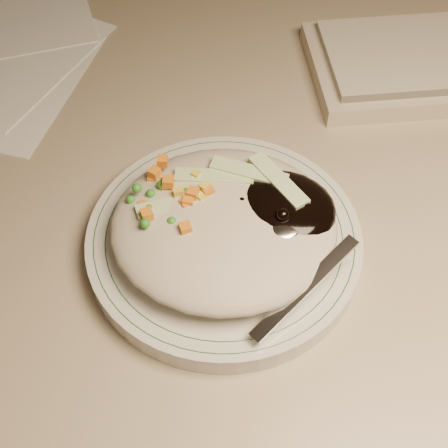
{
  "coord_description": "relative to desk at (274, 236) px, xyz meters",
  "views": [
    {
      "loc": [
        -0.05,
        0.89,
        1.2
      ],
      "look_at": [
        -0.06,
        1.22,
        0.78
      ],
      "focal_mm": 50.0,
      "sensor_mm": 36.0,
      "label": 1
    }
  ],
  "objects": [
    {
      "name": "plate",
      "position": [
        -0.06,
        -0.16,
        0.21
      ],
      "size": [
        0.24,
        0.24,
        0.02
      ],
      "primitive_type": "cylinder",
      "color": "silver",
      "rests_on": "desk"
    },
    {
      "name": "meal",
      "position": [
        -0.05,
        -0.16,
        0.24
      ],
      "size": [
        0.21,
        0.19,
        0.05
      ],
      "color": "#B3A891",
      "rests_on": "plate"
    },
    {
      "name": "plate_rim",
      "position": [
        -0.06,
        -0.16,
        0.22
      ],
      "size": [
        0.23,
        0.23,
        0.0
      ],
      "color": "#144723",
      "rests_on": "plate"
    },
    {
      "name": "desk",
      "position": [
        0.0,
        0.0,
        0.0
      ],
      "size": [
        1.4,
        0.7,
        0.74
      ],
      "color": "tan",
      "rests_on": "ground"
    }
  ]
}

